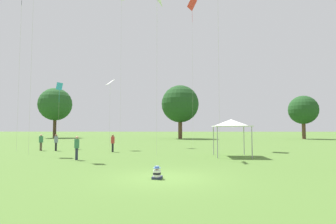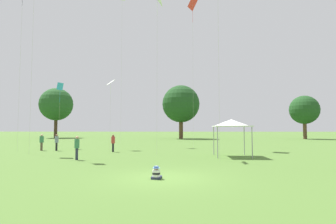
{
  "view_description": "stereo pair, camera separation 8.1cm",
  "coord_description": "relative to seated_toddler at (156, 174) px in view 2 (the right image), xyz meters",
  "views": [
    {
      "loc": [
        0.54,
        -11.72,
        2.2
      ],
      "look_at": [
        -0.11,
        6.26,
        3.31
      ],
      "focal_mm": 28.0,
      "sensor_mm": 36.0,
      "label": 1
    },
    {
      "loc": [
        0.62,
        -11.72,
        2.2
      ],
      "look_at": [
        -0.11,
        6.26,
        3.31
      ],
      "focal_mm": 28.0,
      "sensor_mm": 36.0,
      "label": 2
    }
  ],
  "objects": [
    {
      "name": "kite_1",
      "position": [
        -12.37,
        17.25,
        6.43
      ],
      "size": [
        0.51,
        0.84,
        7.29
      ],
      "rotation": [
        0.0,
        0.0,
        3.52
      ],
      "color": "#339EDB",
      "rests_on": "ground"
    },
    {
      "name": "canopy_tent",
      "position": [
        5.09,
        9.12,
        2.35
      ],
      "size": [
        2.82,
        2.82,
        2.88
      ],
      "rotation": [
        0.0,
        0.0,
        -0.02
      ],
      "color": "white",
      "rests_on": "ground"
    },
    {
      "name": "person_standing_3",
      "position": [
        -5.09,
        12.61,
        0.74
      ],
      "size": [
        0.47,
        0.47,
        1.61
      ],
      "rotation": [
        0.0,
        0.0,
        3.96
      ],
      "color": "black",
      "rests_on": "ground"
    },
    {
      "name": "kite_4",
      "position": [
        -6.84,
        23.64,
        18.7
      ],
      "size": [
        0.95,
        0.78,
        20.79
      ],
      "rotation": [
        0.0,
        0.0,
        2.82
      ],
      "color": "white",
      "rests_on": "ground"
    },
    {
      "name": "kite_7",
      "position": [
        2.62,
        17.99,
        15.86
      ],
      "size": [
        1.23,
        1.48,
        17.13
      ],
      "rotation": [
        0.0,
        0.0,
        3.44
      ],
      "color": "red",
      "rests_on": "ground"
    },
    {
      "name": "person_standing_2",
      "position": [
        -10.88,
        13.62,
        0.73
      ],
      "size": [
        0.48,
        0.48,
        1.6
      ],
      "rotation": [
        0.0,
        0.0,
        3.83
      ],
      "color": "black",
      "rests_on": "ground"
    },
    {
      "name": "kite_0",
      "position": [
        -6.29,
        16.05,
        6.67
      ],
      "size": [
        1.11,
        1.16,
        7.38
      ],
      "rotation": [
        0.0,
        0.0,
        4.53
      ],
      "color": "white",
      "rests_on": "ground"
    },
    {
      "name": "ground_plane",
      "position": [
        0.35,
        0.25,
        -0.23
      ],
      "size": [
        300.0,
        300.0,
        0.0
      ],
      "primitive_type": "plane",
      "color": "#4C702D"
    },
    {
      "name": "person_standing_1",
      "position": [
        -12.48,
        13.83,
        0.72
      ],
      "size": [
        0.54,
        0.54,
        1.61
      ],
      "rotation": [
        0.0,
        0.0,
        5.66
      ],
      "color": "brown",
      "rests_on": "ground"
    },
    {
      "name": "distant_tree_0",
      "position": [
        -26.92,
        46.91,
        7.36
      ],
      "size": [
        7.39,
        7.39,
        11.32
      ],
      "color": "#473323",
      "rests_on": "ground"
    },
    {
      "name": "distant_tree_2",
      "position": [
        1.47,
        43.38,
        7.03
      ],
      "size": [
        7.82,
        7.82,
        11.2
      ],
      "color": "brown",
      "rests_on": "ground"
    },
    {
      "name": "seated_toddler",
      "position": [
        0.0,
        0.0,
        0.0
      ],
      "size": [
        0.46,
        0.55,
        0.56
      ],
      "rotation": [
        0.0,
        0.0,
        -0.09
      ],
      "color": "#282D47",
      "rests_on": "ground"
    },
    {
      "name": "kite_6",
      "position": [
        -0.8,
        9.84,
        12.62
      ],
      "size": [
        0.82,
        1.32,
        13.69
      ],
      "rotation": [
        0.0,
        0.0,
        0.73
      ],
      "color": "white",
      "rests_on": "ground"
    },
    {
      "name": "person_standing_0",
      "position": [
        -6.08,
        6.5,
        0.76
      ],
      "size": [
        0.47,
        0.47,
        1.65
      ],
      "rotation": [
        0.0,
        0.0,
        3.99
      ],
      "color": "#282D42",
      "rests_on": "ground"
    },
    {
      "name": "distant_tree_1",
      "position": [
        26.49,
        42.59,
        5.65
      ],
      "size": [
        5.78,
        5.78,
        8.8
      ],
      "color": "brown",
      "rests_on": "ground"
    }
  ]
}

